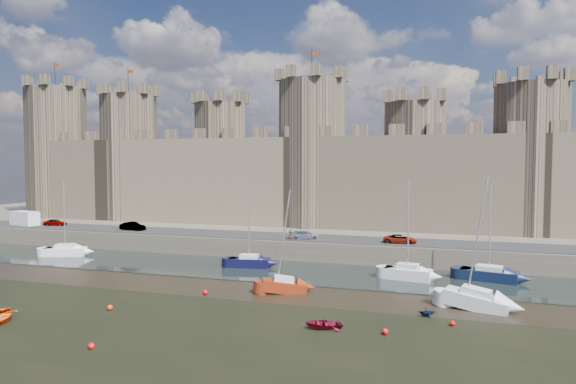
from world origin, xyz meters
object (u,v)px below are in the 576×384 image
Objects in this scene: sailboat_4 at (284,285)px; dinghy_0 at (2,317)px; car_0 at (55,222)px; car_3 at (400,239)px; van at (25,219)px; sailboat_0 at (65,250)px; sailboat_1 at (249,261)px; car_2 at (305,235)px; sailboat_5 at (476,300)px; sailboat_3 at (489,274)px; sailboat_2 at (408,272)px; car_1 at (133,226)px.

sailboat_4 is 3.19× the size of dinghy_0.
car_0 reaches higher than car_3.
car_3 is 0.78× the size of van.
car_3 is at bearing -8.66° from sailboat_0.
car_0 is at bearing 155.96° from sailboat_1.
car_2 is 0.79× the size of van.
sailboat_0 is 29.20m from dinghy_0.
sailboat_1 is 0.85× the size of sailboat_5.
sailboat_1 is 27.07m from sailboat_5.
sailboat_3 is (53.20, 1.61, 0.00)m from sailboat_0.
van is at bearing 137.16° from sailboat_4.
sailboat_0 reaches higher than sailboat_1.
car_0 is 43.44m from dinghy_0.
sailboat_0 is 44.96m from sailboat_2.
car_3 is at bearing 15.50° from sailboat_1.
dinghy_0 is at bearing -162.84° from sailboat_4.
car_3 is 0.38× the size of sailboat_2.
van is 0.53× the size of sailboat_1.
car_2 is 23.20m from sailboat_3.
dinghy_0 is at bearing -77.57° from sailboat_0.
sailboat_1 is (26.39, 0.45, -0.01)m from sailboat_0.
dinghy_0 is at bearing 139.56° from car_2.
sailboat_0 is 1.03× the size of sailboat_1.
sailboat_1 is 0.90× the size of sailboat_2.
sailboat_2 is at bearing -170.18° from car_3.
car_0 is 65.08m from sailboat_5.
sailboat_2 is 1.07× the size of sailboat_3.
sailboat_5 is at bearing -30.43° from sailboat_0.
car_2 is at bearing 13.20° from van.
sailboat_5 reaches higher than sailboat_3.
sailboat_4 is (-9.31, -17.87, -2.33)m from car_3.
sailboat_5 is (47.00, -18.72, -2.35)m from car_1.
sailboat_3 reaches higher than sailboat_4.
car_3 reaches higher than dinghy_0.
car_1 is 38.87m from car_3.
sailboat_0 is 1.00× the size of sailboat_4.
car_1 is 26.66m from car_2.
car_0 is 14.66m from sailboat_0.
sailboat_3 is at bearing 93.89° from sailboat_5.
car_1 is 0.35× the size of sailboat_5.
sailboat_1 is (42.18, -8.67, -2.86)m from van.
sailboat_2 is at bearing 17.04° from sailboat_4.
dinghy_0 is at bearing -157.20° from car_0.
sailboat_5 is at bearing -23.47° from sailboat_4.
sailboat_5 reaches higher than sailboat_0.
car_3 is at bearing -83.82° from car_1.
sailboat_1 is (-16.92, -7.94, -2.29)m from car_3.
car_3 is 12.21m from sailboat_3.
sailboat_5 is at bearing -45.77° from sailboat_2.
van is 18.46m from sailboat_0.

